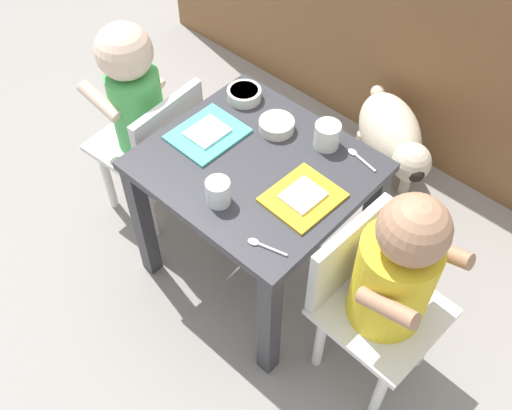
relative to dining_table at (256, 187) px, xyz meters
The scene contains 14 objects.
ground_plane 0.38m from the dining_table, ahead, with size 7.00×7.00×0.00m, color gray.
kitchen_cabinet_back 0.96m from the dining_table, 90.00° to the left, with size 2.36×0.37×0.97m, color brown.
dining_table is the anchor object (origin of this frame).
seated_child_left 0.44m from the dining_table, behind, with size 0.30×0.30×0.69m.
seated_child_right 0.44m from the dining_table, ahead, with size 0.29×0.29×0.70m.
dog 0.61m from the dining_table, 82.52° to the left, with size 0.40×0.36×0.32m.
food_tray_left 0.19m from the dining_table, behind, with size 0.16×0.19×0.02m.
food_tray_right 0.19m from the dining_table, ahead, with size 0.16×0.18×0.02m.
water_cup_left 0.23m from the dining_table, 62.30° to the left, with size 0.07×0.07×0.07m.
water_cup_right 0.20m from the dining_table, 82.39° to the right, with size 0.06×0.06×0.07m.
cereal_bowl_left_side 0.28m from the dining_table, 140.04° to the left, with size 0.10×0.10×0.03m.
cereal_bowl_right_side 0.18m from the dining_table, 108.62° to the left, with size 0.09×0.09×0.03m.
spoon_by_left_tray 0.28m from the dining_table, 43.87° to the right, with size 0.10×0.04×0.01m.
spoon_by_right_tray 0.28m from the dining_table, 46.10° to the left, with size 0.10×0.03×0.01m.
Camera 1 is at (0.71, -0.77, 1.57)m, focal length 41.57 mm.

